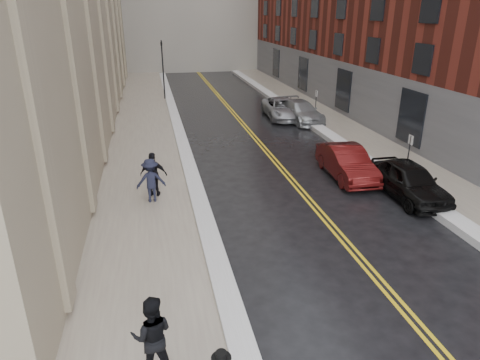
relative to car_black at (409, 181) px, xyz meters
name	(u,v)px	position (x,y,z in m)	size (l,w,h in m)	color
ground	(308,304)	(-6.80, -6.08, -0.79)	(160.00, 160.00, 0.00)	black
sidewalk_left	(144,146)	(-11.30, 9.92, -0.71)	(4.00, 64.00, 0.15)	gray
sidewalk_right	(352,133)	(2.20, 9.92, -0.71)	(3.00, 64.00, 0.15)	gray
lane_stripe_a	(255,140)	(-4.42, 9.92, -0.78)	(0.12, 64.00, 0.01)	gold
lane_stripe_b	(259,140)	(-4.18, 9.92, -0.78)	(0.12, 64.00, 0.01)	gold
snow_ridge_left	(182,143)	(-9.00, 9.92, -0.66)	(0.70, 60.80, 0.26)	white
snow_ridge_right	(326,134)	(0.35, 9.92, -0.64)	(0.85, 60.80, 0.30)	white
traffic_signal	(163,65)	(-9.40, 23.92, 2.30)	(0.18, 0.15, 5.20)	black
parking_sign_near	(409,153)	(1.10, 1.92, 0.57)	(0.06, 0.35, 2.23)	black
parking_sign_far	(316,103)	(1.10, 13.92, 0.57)	(0.06, 0.35, 2.23)	black
car_black	(409,181)	(0.00, 0.00, 0.00)	(1.86, 4.62, 1.58)	black
car_maroon	(347,162)	(-1.60, 2.81, -0.02)	(1.62, 4.65, 1.53)	#4B0D0D
car_silver_near	(301,111)	(0.00, 14.01, -0.05)	(2.07, 5.09, 1.48)	#929599
car_silver_far	(282,108)	(-1.01, 15.25, -0.05)	(2.44, 5.29, 1.47)	#97989E
pedestrian_a	(152,336)	(-11.05, -7.72, 0.33)	(0.94, 0.73, 1.93)	black
pedestrian_b	(151,180)	(-10.94, 1.57, 0.30)	(1.21, 0.69, 1.87)	black
pedestrian_c	(154,174)	(-10.81, 2.14, 0.34)	(1.14, 0.48, 1.95)	black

